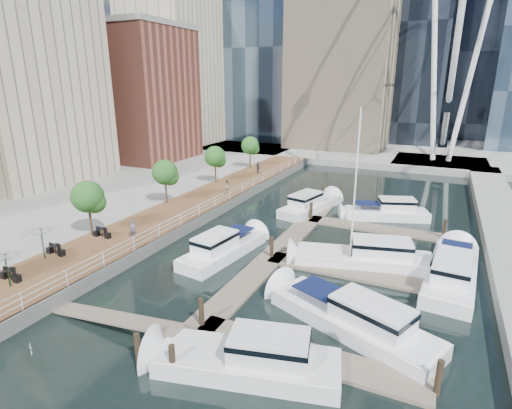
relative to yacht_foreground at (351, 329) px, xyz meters
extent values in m
plane|color=black|center=(-10.57, -1.38, 0.00)|extent=(520.00, 520.00, 0.00)
cube|color=brown|center=(-19.57, 13.62, 0.50)|extent=(6.00, 60.00, 1.00)
cube|color=#595954|center=(-16.57, 13.62, 0.50)|extent=(0.25, 60.00, 1.00)
cube|color=gray|center=(-46.57, 13.62, 0.50)|extent=(48.00, 90.00, 1.00)
cube|color=gray|center=(-10.57, 100.62, 0.50)|extent=(200.00, 114.00, 1.00)
cube|color=gray|center=(9.43, 18.62, 0.50)|extent=(4.00, 60.00, 1.00)
cube|color=gray|center=(3.43, 50.62, 0.50)|extent=(14.00, 12.00, 1.00)
cube|color=#6D6051|center=(-7.57, 8.62, 0.10)|extent=(2.00, 32.00, 0.20)
cube|color=#6D6051|center=(-1.57, -3.38, 0.10)|extent=(12.00, 2.00, 0.20)
cube|color=#6D6051|center=(-1.57, 6.62, 0.10)|extent=(12.00, 2.00, 0.20)
cube|color=#6D6051|center=(-1.57, 16.62, 0.10)|extent=(12.00, 2.00, 0.20)
cube|color=#BCAD8E|center=(-44.57, 14.62, 14.00)|extent=(14.00, 16.00, 26.00)
cube|color=brown|center=(-40.57, 32.62, 11.00)|extent=(12.00, 14.00, 20.00)
cube|color=#BCAD8E|center=(-46.57, 48.62, 15.00)|extent=(14.00, 16.00, 28.00)
cylinder|color=white|center=(0.93, 50.62, 14.00)|extent=(0.80, 0.80, 26.00)
cylinder|color=white|center=(5.93, 50.62, 14.00)|extent=(0.80, 0.80, 26.00)
cylinder|color=#3F2B1C|center=(-21.97, 2.62, 2.20)|extent=(0.20, 0.20, 2.40)
sphere|color=#265B1E|center=(-21.97, 2.62, 4.30)|extent=(2.60, 2.60, 2.60)
cylinder|color=#3F2B1C|center=(-21.97, 12.62, 2.20)|extent=(0.20, 0.20, 2.40)
sphere|color=#265B1E|center=(-21.97, 12.62, 4.30)|extent=(2.60, 2.60, 2.60)
cylinder|color=#3F2B1C|center=(-21.97, 22.62, 2.20)|extent=(0.20, 0.20, 2.40)
sphere|color=#265B1E|center=(-21.97, 22.62, 4.30)|extent=(2.60, 2.60, 2.60)
cylinder|color=#3F2B1C|center=(-21.97, 32.62, 2.20)|extent=(0.20, 0.20, 2.40)
sphere|color=#265B1E|center=(-21.97, 32.62, 4.30)|extent=(2.60, 2.60, 2.60)
imported|color=#4F506A|center=(-18.45, 3.60, 1.75)|extent=(0.62, 0.48, 1.49)
imported|color=#826E59|center=(-17.99, 18.29, 1.91)|extent=(0.99, 1.09, 1.82)
imported|color=#333A40|center=(-19.27, 29.56, 1.82)|extent=(1.03, 0.79, 1.63)
imported|color=#0E340F|center=(-19.82, -5.98, 2.15)|extent=(3.36, 3.38, 2.31)
imported|color=#0F3922|center=(-21.50, -2.22, 2.19)|extent=(2.91, 2.95, 2.37)
camera|label=1|loc=(3.30, -19.57, 13.08)|focal=28.00mm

